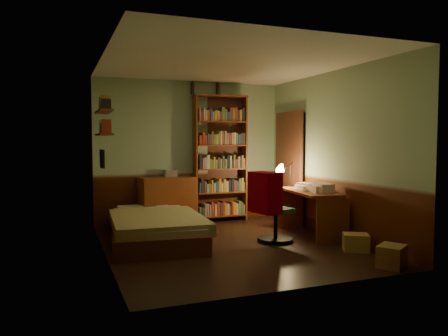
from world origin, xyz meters
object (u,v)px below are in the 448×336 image
object	(u,v)px
mini_stereo	(170,173)
cardboard_box_b	(356,242)
desk	(309,213)
office_chair	(276,209)
dresser	(167,201)
bookshelf	(220,158)
desk_lamp	(290,167)
cardboard_box_a	(392,256)
bed	(154,217)

from	to	relation	value
mini_stereo	cardboard_box_b	bearing A→B (deg)	-57.10
desk	office_chair	bearing A→B (deg)	-154.97
dresser	bookshelf	bearing A→B (deg)	-0.27
dresser	desk_lamp	world-z (taller)	desk_lamp
office_chair	cardboard_box_a	world-z (taller)	office_chair
cardboard_box_a	cardboard_box_b	distance (m)	0.78
bookshelf	desk	world-z (taller)	bookshelf
cardboard_box_b	bookshelf	bearing A→B (deg)	108.46
bed	desk	distance (m)	2.45
desk	office_chair	world-z (taller)	office_chair
bed	office_chair	distance (m)	1.84
bookshelf	desk	size ratio (longest dim) A/B	1.77
dresser	office_chair	xyz separation A→B (m)	(1.21, -1.82, 0.05)
mini_stereo	cardboard_box_a	xyz separation A→B (m)	(1.80, -3.62, -0.79)
bookshelf	cardboard_box_a	xyz separation A→B (m)	(0.85, -3.58, -1.04)
desk_lamp	office_chair	world-z (taller)	desk_lamp
bed	desk_lamp	xyz separation A→B (m)	(2.42, 0.14, 0.71)
dresser	cardboard_box_a	size ratio (longest dim) A/B	2.78
mini_stereo	bookshelf	size ratio (longest dim) A/B	0.09
dresser	bookshelf	xyz separation A→B (m)	(1.03, 0.09, 0.74)
bed	cardboard_box_b	bearing A→B (deg)	-28.00
bed	office_chair	xyz separation A→B (m)	(1.67, -0.76, 0.14)
bed	cardboard_box_a	size ratio (longest dim) A/B	6.62
bed	cardboard_box_a	distance (m)	3.39
bed	desk_lamp	distance (m)	2.53
bed	cardboard_box_b	size ratio (longest dim) A/B	6.91
desk	cardboard_box_b	bearing A→B (deg)	-80.86
mini_stereo	bookshelf	bearing A→B (deg)	-3.03
desk	cardboard_box_a	size ratio (longest dim) A/B	3.81
mini_stereo	desk	xyz separation A→B (m)	(1.84, -1.71, -0.57)
dresser	desk	bearing A→B (deg)	-44.34
bed	bookshelf	size ratio (longest dim) A/B	0.98
office_chair	desk	bearing A→B (deg)	8.30
dresser	cardboard_box_a	bearing A→B (deg)	-66.62
bookshelf	desk	distance (m)	2.07
cardboard_box_a	desk_lamp	bearing A→B (deg)	88.29
bookshelf	desk_lamp	bearing A→B (deg)	-43.42
office_chair	cardboard_box_b	xyz separation A→B (m)	(0.76, -0.90, -0.37)
mini_stereo	office_chair	world-z (taller)	mini_stereo
desk	desk_lamp	xyz separation A→B (m)	(0.03, 0.66, 0.70)
dresser	cardboard_box_b	bearing A→B (deg)	-59.01
desk	desk_lamp	bearing A→B (deg)	94.70
dresser	bookshelf	distance (m)	1.28
mini_stereo	dresser	bearing A→B (deg)	-126.12
bed	cardboard_box_b	world-z (taller)	bed
dresser	cardboard_box_a	xyz separation A→B (m)	(1.89, -3.49, -0.30)
mini_stereo	desk_lamp	distance (m)	2.15
dresser	desk_lamp	bearing A→B (deg)	-30.13
desk	dresser	bearing A→B (deg)	147.90
desk_lamp	cardboard_box_a	size ratio (longest dim) A/B	1.95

